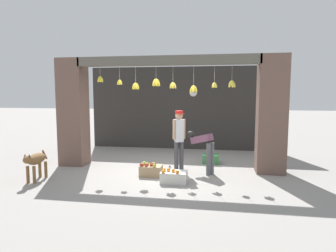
{
  "coord_description": "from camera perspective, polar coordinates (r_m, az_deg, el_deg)",
  "views": [
    {
      "loc": [
        1.35,
        -7.48,
        2.0
      ],
      "look_at": [
        0.0,
        0.48,
        1.12
      ],
      "focal_mm": 32.0,
      "sensor_mm": 36.0,
      "label": 1
    }
  ],
  "objects": [
    {
      "name": "shop_pillar_left",
      "position": [
        8.77,
        -17.59,
        2.49
      ],
      "size": [
        0.7,
        0.6,
        2.95
      ],
      "primitive_type": "cube",
      "color": "brown",
      "rests_on": "ground_plane"
    },
    {
      "name": "worker_stooping",
      "position": [
        7.56,
        6.75,
        -3.84
      ],
      "size": [
        0.72,
        0.57,
        1.04
      ],
      "rotation": [
        0.0,
        0.0,
        0.96
      ],
      "color": "#56565B",
      "rests_on": "ground_plane"
    },
    {
      "name": "wall_clock",
      "position": [
        10.68,
        4.83,
        6.35
      ],
      "size": [
        0.28,
        0.03,
        0.28
      ],
      "color": "black"
    },
    {
      "name": "water_bottle",
      "position": [
        7.29,
        0.34,
        -8.68
      ],
      "size": [
        0.07,
        0.07,
        0.27
      ],
      "color": "silver",
      "rests_on": "ground_plane"
    },
    {
      "name": "ground_plane",
      "position": [
        7.86,
        -0.58,
        -8.53
      ],
      "size": [
        60.0,
        60.0,
        0.0
      ],
      "primitive_type": "plane",
      "color": "gray"
    },
    {
      "name": "fruit_crate_apples",
      "position": [
        7.39,
        -3.3,
        -8.37
      ],
      "size": [
        0.52,
        0.39,
        0.33
      ],
      "color": "tan",
      "rests_on": "ground_plane"
    },
    {
      "name": "produce_box_green",
      "position": [
        8.74,
        8.16,
        -6.21
      ],
      "size": [
        0.47,
        0.36,
        0.26
      ],
      "primitive_type": "cube",
      "color": "#387A42",
      "rests_on": "ground_plane"
    },
    {
      "name": "shop_pillar_right",
      "position": [
        7.91,
        19.11,
        2.07
      ],
      "size": [
        0.7,
        0.6,
        2.95
      ],
      "primitive_type": "cube",
      "color": "brown",
      "rests_on": "ground_plane"
    },
    {
      "name": "shop_back_wall",
      "position": [
        10.82,
        2.44,
        3.43
      ],
      "size": [
        6.61,
        0.12,
        2.95
      ],
      "primitive_type": "cube",
      "color": "#2D2B28",
      "rests_on": "ground_plane"
    },
    {
      "name": "fruit_crate_oranges",
      "position": [
        6.84,
        1.1,
        -9.63
      ],
      "size": [
        0.58,
        0.43,
        0.33
      ],
      "color": "silver",
      "rests_on": "ground_plane"
    },
    {
      "name": "dog",
      "position": [
        7.54,
        -23.91,
        -6.04
      ],
      "size": [
        0.28,
        0.92,
        0.69
      ],
      "rotation": [
        0.0,
        0.0,
        -1.53
      ],
      "color": "brown",
      "rests_on": "ground_plane"
    },
    {
      "name": "storefront_awning",
      "position": [
        7.76,
        -0.46,
        11.92
      ],
      "size": [
        4.71,
        0.31,
        0.94
      ],
      "color": "#5B564C"
    },
    {
      "name": "shopkeeper",
      "position": [
        7.66,
        2.11,
        -1.97
      ],
      "size": [
        0.31,
        0.3,
        1.57
      ],
      "rotation": [
        0.0,
        0.0,
        3.62
      ],
      "color": "#424247",
      "rests_on": "ground_plane"
    }
  ]
}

